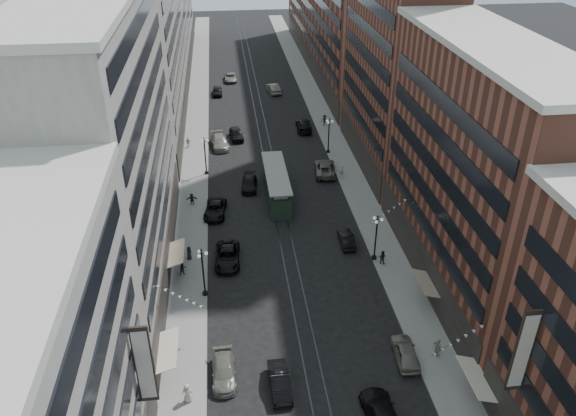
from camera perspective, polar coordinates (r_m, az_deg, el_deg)
name	(u,v)px	position (r m, az deg, el deg)	size (l,w,h in m)	color
ground	(268,156)	(85.23, -2.03, 5.28)	(220.00, 220.00, 0.00)	black
sidewalk_west	(196,133)	(94.24, -9.31, 7.49)	(4.00, 180.00, 0.15)	gray
sidewalk_east	(328,127)	(95.67, 4.07, 8.18)	(4.00, 180.00, 0.15)	gray
rail_west	(259,131)	(94.30, -3.00, 7.83)	(0.12, 180.00, 0.02)	#2D2D33
rail_east	(267,131)	(94.39, -2.15, 7.87)	(0.12, 180.00, 0.02)	#2D2D33
building_west_mid	(111,152)	(55.68, -17.50, 5.45)	(8.00, 36.00, 28.00)	#9D978B
building_west_far	(162,19)	(115.76, -12.70, 18.19)	(8.00, 90.00, 26.00)	#9D978B
building_east_mid	(475,175)	(56.04, 18.42, 3.17)	(8.00, 30.00, 24.00)	brown
building_east_tower	(399,15)	(77.99, 11.20, 18.66)	(8.00, 26.00, 42.00)	brown
building_east_far	(328,11)	(126.42, 4.09, 19.34)	(8.00, 72.00, 24.00)	brown
lamppost_sw_far	(203,271)	(55.88, -8.62, -6.32)	(1.03, 1.14, 5.52)	black
lamppost_sw_mid	(205,155)	(79.22, -8.42, 5.39)	(1.03, 1.14, 5.52)	black
lamppost_se_far	(376,236)	(61.04, 8.93, -2.85)	(1.03, 1.14, 5.52)	black
lamppost_se_mid	(329,134)	(85.13, 4.16, 7.47)	(1.03, 1.14, 5.52)	black
streetcar	(276,185)	(73.47, -1.20, 2.35)	(2.83, 12.78, 3.54)	#213427
car_2	(227,256)	(61.57, -6.17, -4.89)	(2.63, 5.71, 1.59)	black
car_4	(405,352)	(51.26, 11.84, -14.13)	(1.87, 4.66, 1.59)	slate
car_5	(280,382)	(47.96, -0.83, -17.25)	(1.62, 4.63, 1.53)	black
car_6	(381,415)	(46.29, 9.47, -19.99)	(2.37, 5.84, 1.69)	black
pedestrian_1	(187,393)	(47.53, -10.20, -17.99)	(0.87, 0.47, 1.77)	beige
pedestrian_2	(183,269)	(60.14, -10.63, -6.08)	(0.78, 0.43, 1.60)	black
pedestrian_4	(438,348)	(51.89, 14.96, -13.56)	(1.05, 0.48, 1.79)	gray
car_7	(215,209)	(70.32, -7.40, -0.13)	(2.49, 5.40, 1.50)	black
car_8	(219,142)	(88.65, -6.98, 6.71)	(2.41, 5.92, 1.72)	gray
car_9	(217,91)	(111.67, -7.21, 11.70)	(1.80, 4.46, 1.52)	black
car_10	(346,239)	(64.55, 5.94, -3.13)	(1.49, 4.27, 1.41)	black
car_11	(325,168)	(79.85, 3.77, 4.09)	(2.83, 6.13, 1.70)	#615F57
car_12	(304,125)	(94.34, 1.60, 8.42)	(2.40, 5.90, 1.71)	black
car_13	(236,134)	(91.25, -5.28, 7.49)	(1.94, 4.83, 1.65)	black
car_14	(273,88)	(112.08, -1.49, 12.06)	(1.86, 5.34, 1.76)	gray
pedestrian_5	(192,199)	(72.76, -9.74, 0.93)	(1.40, 0.40, 1.51)	black
pedestrian_6	(188,142)	(88.90, -10.11, 6.57)	(0.91, 0.41, 1.56)	#A79D8B
pedestrian_7	(382,257)	(61.63, 9.55, -4.95)	(0.79, 0.43, 1.62)	black
pedestrian_8	(342,171)	(79.11, 5.49, 3.80)	(0.56, 0.37, 1.55)	#B4A995
pedestrian_9	(324,120)	(95.72, 3.72, 8.87)	(1.24, 0.51, 1.93)	black
car_extra_0	(224,372)	(49.08, -6.54, -16.19)	(1.98, 4.86, 1.41)	slate
car_extra_1	(230,77)	(119.79, -5.87, 13.06)	(2.36, 5.12, 1.42)	gray
car_extra_2	(249,184)	(75.93, -3.95, 2.50)	(2.02, 4.97, 1.44)	black
pedestrian_extra_0	(189,253)	(62.41, -10.02, -4.51)	(0.78, 0.43, 1.60)	black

